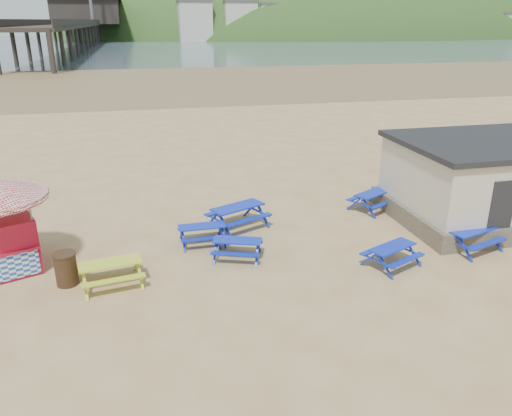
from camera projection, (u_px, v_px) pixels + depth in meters
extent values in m
plane|color=tan|center=(231.00, 254.00, 16.75)|extent=(400.00, 400.00, 0.00)
plane|color=olive|center=(157.00, 78.00, 66.85)|extent=(400.00, 400.00, 0.00)
plane|color=#43535F|center=(142.00, 43.00, 171.61)|extent=(400.00, 400.00, 0.00)
cube|color=#151B9D|center=(238.00, 207.00, 18.65)|extent=(2.16, 1.56, 0.06)
cube|color=#151B9D|center=(228.00, 210.00, 19.26)|extent=(1.95, 1.10, 0.06)
cube|color=#151B9D|center=(249.00, 220.00, 18.26)|extent=(1.95, 1.10, 0.06)
cube|color=#151B9D|center=(202.00, 226.00, 17.34)|extent=(1.62, 0.66, 0.04)
cube|color=#151B9D|center=(200.00, 227.00, 17.91)|extent=(1.61, 0.26, 0.04)
cube|color=#151B9D|center=(205.00, 239.00, 16.94)|extent=(1.61, 0.26, 0.04)
cube|color=#151B9D|center=(374.00, 193.00, 20.44)|extent=(1.90, 1.48, 0.05)
cube|color=#151B9D|center=(361.00, 196.00, 20.95)|extent=(1.68, 1.08, 0.05)
cube|color=#151B9D|center=(385.00, 203.00, 20.12)|extent=(1.68, 1.08, 0.05)
cube|color=#151B9D|center=(237.00, 240.00, 16.25)|extent=(1.69, 1.11, 0.04)
cube|color=#151B9D|center=(240.00, 241.00, 16.82)|extent=(1.55, 0.74, 0.04)
cube|color=#151B9D|center=(235.00, 254.00, 15.85)|extent=(1.55, 0.74, 0.04)
cube|color=#151B9D|center=(393.00, 247.00, 15.73)|extent=(1.74, 1.24, 0.05)
cube|color=#151B9D|center=(378.00, 248.00, 16.22)|extent=(1.57, 0.87, 0.05)
cube|color=#151B9D|center=(406.00, 260.00, 15.42)|extent=(1.57, 0.87, 0.05)
cube|color=#151B9D|center=(473.00, 230.00, 16.84)|extent=(1.91, 1.19, 0.05)
cube|color=#151B9D|center=(457.00, 231.00, 17.42)|extent=(1.78, 0.76, 0.05)
cube|color=#151B9D|center=(487.00, 244.00, 16.46)|extent=(1.78, 0.76, 0.05)
cube|color=#A5BF26|center=(110.00, 263.00, 14.56)|extent=(1.88, 0.97, 0.05)
cube|color=#A5BF26|center=(109.00, 263.00, 15.17)|extent=(1.80, 0.53, 0.05)
cube|color=#A5BF26|center=(114.00, 280.00, 14.14)|extent=(1.80, 0.53, 0.05)
cube|color=#AD1028|center=(0.00, 244.00, 15.37)|extent=(2.53, 2.53, 1.77)
cube|color=#AD1028|center=(5.00, 255.00, 14.57)|extent=(1.84, 0.81, 0.07)
cube|color=#194CB2|center=(8.00, 268.00, 14.75)|extent=(1.66, 0.69, 0.80)
cylinder|color=#3E2318|center=(66.00, 269.00, 14.68)|extent=(0.64, 0.64, 0.97)
cylinder|color=#3E2318|center=(64.00, 254.00, 14.50)|extent=(0.69, 0.69, 0.05)
cube|color=#665B4C|center=(487.00, 209.00, 19.76)|extent=(7.40, 5.40, 0.70)
cube|color=#BEB69C|center=(493.00, 173.00, 19.23)|extent=(7.00, 5.00, 2.30)
cube|color=black|center=(499.00, 142.00, 18.81)|extent=(7.30, 5.30, 0.20)
cube|color=black|center=(502.00, 209.00, 16.78)|extent=(0.90, 0.06, 2.00)
cube|color=black|center=(86.00, 24.00, 170.23)|extent=(9.00, 220.00, 0.60)
cube|color=black|center=(87.00, 12.00, 178.84)|extent=(22.00, 30.00, 8.00)
ellipsoid|color=#2D4C1E|center=(325.00, 57.00, 248.92)|extent=(264.00, 144.00, 108.00)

